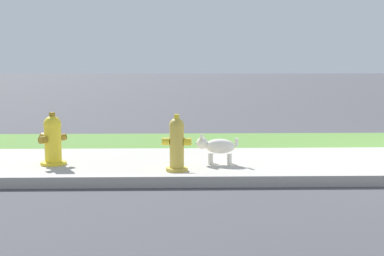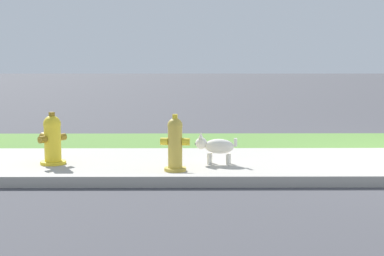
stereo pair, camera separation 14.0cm
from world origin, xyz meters
The scene contains 3 objects.
fire_hydrant_near_corner centered at (-5.34, -0.07, 0.32)m, with size 0.36×0.36×0.68m.
fire_hydrant_at_driveway centered at (-3.75, -0.51, 0.33)m, with size 0.36×0.33×0.70m.
small_white_dog centered at (-3.24, -0.07, 0.24)m, with size 0.54×0.26×0.41m.
Camera 1 is at (-3.73, -6.88, 1.31)m, focal length 50.00 mm.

